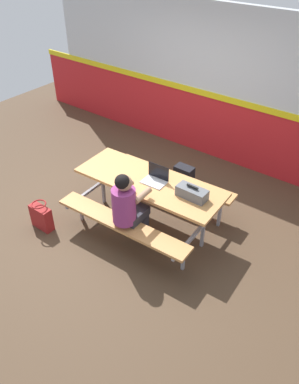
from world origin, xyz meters
TOP-DOWN VIEW (x-y plane):
  - ground_plane at (0.00, 0.00)m, footprint 10.00×10.00m
  - accent_backdrop at (0.00, 2.27)m, footprint 8.00×0.14m
  - picnic_table_main at (0.49, 0.00)m, footprint 2.11×1.64m
  - student_nearer at (0.57, -0.55)m, footprint 0.37×0.53m
  - laptop_silver at (0.56, 0.04)m, footprint 0.33×0.23m
  - toolbox_grey at (1.14, 0.03)m, footprint 0.40×0.18m
  - backpack_dark at (0.43, 0.98)m, footprint 0.30×0.22m
  - tote_bag_bright at (-0.67, -1.01)m, footprint 0.34×0.21m

SIDE VIEW (x-z plane):
  - ground_plane at x=0.00m, z-range -0.02..0.00m
  - tote_bag_bright at x=-0.67m, z-range -0.02..0.41m
  - backpack_dark at x=0.43m, z-range 0.00..0.44m
  - picnic_table_main at x=0.49m, z-range 0.21..0.95m
  - student_nearer at x=0.57m, z-range 0.10..1.31m
  - laptop_silver at x=0.56m, z-range 0.67..0.90m
  - toolbox_grey at x=1.14m, z-range 0.72..0.90m
  - accent_backdrop at x=0.00m, z-range -0.05..2.55m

